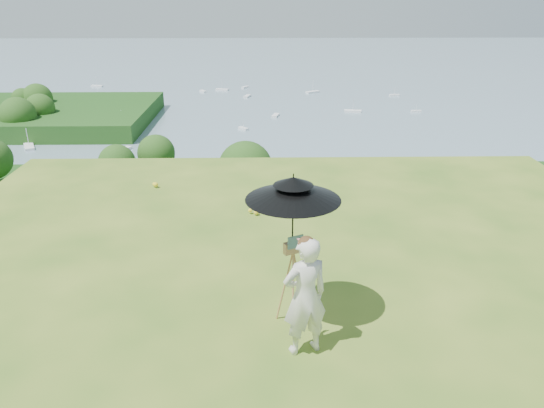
{
  "coord_description": "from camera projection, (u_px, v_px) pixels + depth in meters",
  "views": [
    {
      "loc": [
        -0.57,
        -7.25,
        4.38
      ],
      "look_at": [
        -0.4,
        1.44,
        0.85
      ],
      "focal_mm": 35.0,
      "sensor_mm": 36.0,
      "label": 1
    }
  ],
  "objects": [
    {
      "name": "painter",
      "position": [
        305.0,
        296.0,
        6.62
      ],
      "size": [
        0.7,
        0.58,
        1.63
      ],
      "primitive_type": "imported",
      "rotation": [
        0.0,
        0.0,
        3.51
      ],
      "color": "beige",
      "rests_on": "ground"
    },
    {
      "name": "slope_trees",
      "position": [
        269.0,
        227.0,
        46.44
      ],
      "size": [
        110.0,
        50.0,
        6.0
      ],
      "primitive_type": null,
      "color": "#234A16",
      "rests_on": "forest_slope"
    },
    {
      "name": "peninsula",
      "position": [
        18.0,
        107.0,
        161.48
      ],
      "size": [
        90.0,
        60.0,
        12.0
      ],
      "primitive_type": null,
      "color": "#123C10",
      "rests_on": "bay_water"
    },
    {
      "name": "ground",
      "position": [
        299.0,
        288.0,
        8.37
      ],
      "size": [
        14.0,
        14.0,
        0.0
      ],
      "primitive_type": "plane",
      "color": "#3E681D",
      "rests_on": "ground"
    },
    {
      "name": "wildflowers",
      "position": [
        298.0,
        276.0,
        8.58
      ],
      "size": [
        10.0,
        10.5,
        0.12
      ],
      "primitive_type": null,
      "color": "yellow",
      "rests_on": "ground"
    },
    {
      "name": "harbor_town",
      "position": [
        266.0,
        206.0,
        88.95
      ],
      "size": [
        110.0,
        22.0,
        5.0
      ],
      "primitive_type": null,
      "color": "beige",
      "rests_on": "shoreline_tier"
    },
    {
      "name": "bay_water",
      "position": [
        263.0,
        79.0,
        243.47
      ],
      "size": [
        700.0,
        700.0,
        0.0
      ],
      "primitive_type": "plane",
      "color": "slate",
      "rests_on": "ground"
    },
    {
      "name": "forest_slope",
      "position": [
        269.0,
        358.0,
        51.71
      ],
      "size": [
        140.0,
        56.0,
        22.0
      ],
      "primitive_type": "cube",
      "color": "#123C10",
      "rests_on": "bay_water"
    },
    {
      "name": "shoreline_tier",
      "position": [
        266.0,
        241.0,
        91.4
      ],
      "size": [
        170.0,
        28.0,
        8.0
      ],
      "primitive_type": "cube",
      "color": "slate",
      "rests_on": "bay_water"
    },
    {
      "name": "painter_cap",
      "position": [
        307.0,
        241.0,
        6.33
      ],
      "size": [
        0.29,
        0.31,
        0.1
      ],
      "primitive_type": null,
      "rotation": [
        0.0,
        0.0,
        0.46
      ],
      "color": "#E17B7D",
      "rests_on": "painter"
    },
    {
      "name": "sun_umbrella",
      "position": [
        293.0,
        213.0,
        6.88
      ],
      "size": [
        1.69,
        1.69,
        1.08
      ],
      "primitive_type": null,
      "rotation": [
        0.0,
        0.0,
        0.51
      ],
      "color": "black",
      "rests_on": "field_easel"
    },
    {
      "name": "moored_boats",
      "position": [
        225.0,
        117.0,
        169.94
      ],
      "size": [
        140.0,
        140.0,
        0.7
      ],
      "primitive_type": null,
      "color": "white",
      "rests_on": "bay_water"
    },
    {
      "name": "field_easel",
      "position": [
        293.0,
        280.0,
        7.22
      ],
      "size": [
        0.7,
        0.7,
        1.39
      ],
      "primitive_type": null,
      "rotation": [
        0.0,
        0.0,
        0.44
      ],
      "color": "#9E6342",
      "rests_on": "ground"
    }
  ]
}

